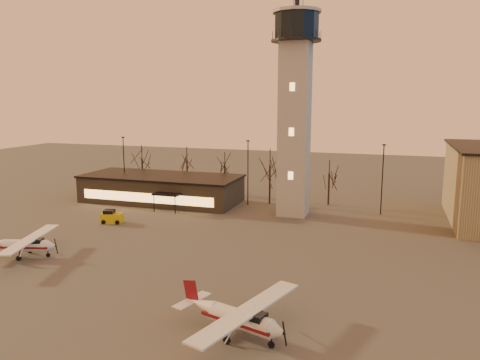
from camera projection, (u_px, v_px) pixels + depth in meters
The scene contains 8 objects.
ground at pixel (219, 298), 39.12m from camera, with size 220.00×220.00×0.00m, color #42403D.
control_tower at pixel (295, 99), 64.39m from camera, with size 6.80×6.80×32.60m.
terminal at pixel (161, 188), 75.43m from camera, with size 25.40×12.20×4.30m.
light_poles at pixel (298, 177), 67.06m from camera, with size 58.50×12.25×10.14m.
tree_row at pixel (225, 162), 78.95m from camera, with size 37.20×9.20×8.80m.
cessna_front at pixel (243, 323), 32.37m from camera, with size 9.35×11.54×3.21m.
cessna_rear at pixel (28, 248), 49.08m from camera, with size 8.64×10.72×2.97m.
service_cart at pixel (112, 218), 62.63m from camera, with size 3.08×2.32×1.77m.
Camera 1 is at (13.11, -34.47, 16.46)m, focal length 35.00 mm.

